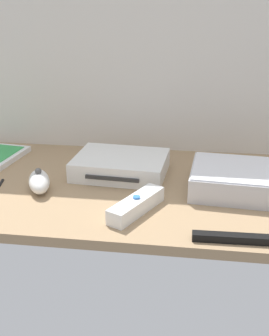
{
  "coord_description": "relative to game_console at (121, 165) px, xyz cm",
  "views": [
    {
      "loc": [
        11.59,
        -84.3,
        38.49
      ],
      "look_at": [
        0.0,
        0.0,
        4.0
      ],
      "focal_mm": 44.89,
      "sensor_mm": 36.0,
      "label": 1
    }
  ],
  "objects": [
    {
      "name": "remote_nunchuk",
      "position": [
        -15.86,
        -11.39,
        -0.16
      ],
      "size": [
        7.77,
        10.92,
        5.1
      ],
      "rotation": [
        0.0,
        0.0,
        0.38
      ],
      "color": "white",
      "rests_on": "ground_plane"
    },
    {
      "name": "remote_wand",
      "position": [
        6.17,
        -18.54,
        -0.69
      ],
      "size": [
        9.85,
        14.84,
        3.4
      ],
      "rotation": [
        0.0,
        0.0,
        -0.46
      ],
      "color": "white",
      "rests_on": "ground_plane"
    },
    {
      "name": "sensor_bar",
      "position": [
        28.92,
        -26.78,
        -1.5
      ],
      "size": [
        24.04,
        2.42,
        1.4
      ],
      "primitive_type": "cube",
      "rotation": [
        0.0,
        0.0,
        0.03
      ],
      "color": "black",
      "rests_on": "ground_plane"
    },
    {
      "name": "back_wall",
      "position": [
        4.04,
        18.78,
        29.8
      ],
      "size": [
        110.0,
        1.2,
        64.0
      ],
      "primitive_type": "cube",
      "color": "silver",
      "rests_on": "ground"
    },
    {
      "name": "game_console",
      "position": [
        0.0,
        0.0,
        0.0
      ],
      "size": [
        22.08,
        17.63,
        4.4
      ],
      "rotation": [
        0.0,
        0.0,
        -0.07
      ],
      "color": "white",
      "rests_on": "ground_plane"
    },
    {
      "name": "mini_computer",
      "position": [
        24.98,
        -6.07,
        0.44
      ],
      "size": [
        18.28,
        18.28,
        5.3
      ],
      "rotation": [
        0.0,
        0.0,
        -0.08
      ],
      "color": "silver",
      "rests_on": "ground_plane"
    },
    {
      "name": "ground_plane",
      "position": [
        4.04,
        -5.82,
        -3.2
      ],
      "size": [
        100.0,
        48.0,
        2.0
      ],
      "primitive_type": "cube",
      "color": "#9E7F5B",
      "rests_on": "ground"
    }
  ]
}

